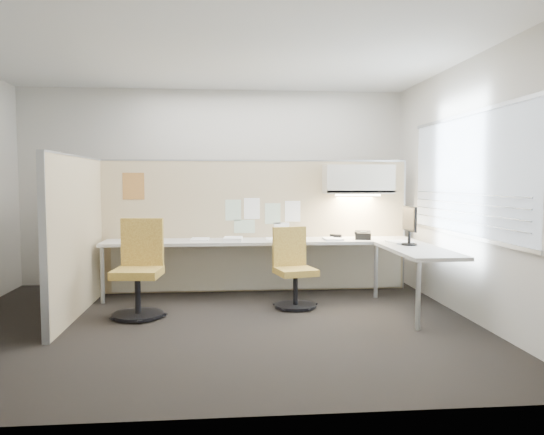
{
  "coord_description": "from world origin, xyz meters",
  "views": [
    {
      "loc": [
        0.12,
        -5.5,
        1.49
      ],
      "look_at": [
        0.7,
        0.8,
        1.05
      ],
      "focal_mm": 35.0,
      "sensor_mm": 36.0,
      "label": 1
    }
  ],
  "objects": [
    {
      "name": "window_pane",
      "position": [
        2.73,
        0.0,
        1.55
      ],
      "size": [
        0.01,
        2.8,
        1.3
      ],
      "primitive_type": "cube",
      "color": "#959FAD",
      "rests_on": "wall_right"
    },
    {
      "name": "paper_stack_4",
      "position": [
        1.52,
        1.18,
        0.74
      ],
      "size": [
        0.24,
        0.3,
        0.03
      ],
      "primitive_type": "cube",
      "rotation": [
        0.0,
        0.0,
        0.02
      ],
      "color": "white",
      "rests_on": "desk"
    },
    {
      "name": "overhead_bin",
      "position": [
        1.9,
        1.39,
        1.51
      ],
      "size": [
        0.9,
        0.36,
        0.38
      ],
      "primitive_type": "cube",
      "color": "beige",
      "rests_on": "partition_back"
    },
    {
      "name": "stapler",
      "position": [
        1.6,
        1.41,
        0.76
      ],
      "size": [
        0.15,
        0.08,
        0.05
      ],
      "primitive_type": "cube",
      "rotation": [
        0.0,
        0.0,
        -0.31
      ],
      "color": "black",
      "rests_on": "desk"
    },
    {
      "name": "paper_stack_3",
      "position": [
        0.79,
        1.32,
        0.74
      ],
      "size": [
        0.24,
        0.31,
        0.01
      ],
      "primitive_type": "cube",
      "rotation": [
        0.0,
        0.0,
        -0.05
      ],
      "color": "white",
      "rests_on": "desk"
    },
    {
      "name": "wall_right",
      "position": [
        2.75,
        0.0,
        1.4
      ],
      "size": [
        0.02,
        4.5,
        2.8
      ],
      "primitive_type": "cube",
      "color": "beige",
      "rests_on": "ground"
    },
    {
      "name": "chair_left",
      "position": [
        -0.81,
        0.38,
        0.49
      ],
      "size": [
        0.56,
        0.57,
        1.06
      ],
      "rotation": [
        0.0,
        0.0,
        -0.1
      ],
      "color": "black",
      "rests_on": "floor"
    },
    {
      "name": "wall_front",
      "position": [
        0.0,
        -2.25,
        1.4
      ],
      "size": [
        5.5,
        0.02,
        2.8
      ],
      "primitive_type": "cube",
      "color": "beige",
      "rests_on": "ground"
    },
    {
      "name": "coat_hook",
      "position": [
        -1.58,
        -0.21,
        1.42
      ],
      "size": [
        0.18,
        0.45,
        1.35
      ],
      "color": "silver",
      "rests_on": "partition_left"
    },
    {
      "name": "paper_stack_0",
      "position": [
        -1.01,
        1.27,
        0.75
      ],
      "size": [
        0.26,
        0.32,
        0.03
      ],
      "primitive_type": "cube",
      "rotation": [
        0.0,
        0.0,
        0.1
      ],
      "color": "white",
      "rests_on": "desk"
    },
    {
      "name": "monitor",
      "position": [
        2.3,
        0.53,
        0.99
      ],
      "size": [
        0.18,
        0.43,
        0.46
      ],
      "rotation": [
        0.0,
        0.0,
        1.55
      ],
      "color": "black",
      "rests_on": "desk"
    },
    {
      "name": "tape_dispenser",
      "position": [
        1.6,
        1.25,
        0.76
      ],
      "size": [
        0.12,
        0.09,
        0.06
      ],
      "primitive_type": "cube",
      "rotation": [
        0.0,
        0.0,
        -0.41
      ],
      "color": "black",
      "rests_on": "desk"
    },
    {
      "name": "wall_back",
      "position": [
        0.0,
        2.25,
        1.4
      ],
      "size": [
        5.5,
        0.02,
        2.8
      ],
      "primitive_type": "cube",
      "color": "beige",
      "rests_on": "ground"
    },
    {
      "name": "ceiling",
      "position": [
        0.0,
        0.0,
        2.8
      ],
      "size": [
        5.5,
        4.5,
        0.01
      ],
      "primitive_type": "cube",
      "color": "white",
      "rests_on": "wall_back"
    },
    {
      "name": "phone",
      "position": [
        1.92,
        1.21,
        0.78
      ],
      "size": [
        0.25,
        0.23,
        0.12
      ],
      "rotation": [
        0.0,
        0.0,
        -0.23
      ],
      "color": "black",
      "rests_on": "desk"
    },
    {
      "name": "task_light_strip",
      "position": [
        1.9,
        1.39,
        1.3
      ],
      "size": [
        0.6,
        0.06,
        0.02
      ],
      "primitive_type": "cube",
      "color": "#FFEABF",
      "rests_on": "overhead_bin"
    },
    {
      "name": "chair_right",
      "position": [
        0.94,
        0.64,
        0.43
      ],
      "size": [
        0.52,
        0.54,
        0.92
      ],
      "rotation": [
        0.0,
        0.0,
        0.23
      ],
      "color": "black",
      "rests_on": "floor"
    },
    {
      "name": "partition_back",
      "position": [
        0.55,
        1.6,
        0.88
      ],
      "size": [
        4.1,
        0.06,
        1.75
      ],
      "primitive_type": "cube",
      "color": "tan",
      "rests_on": "floor"
    },
    {
      "name": "paper_stack_5",
      "position": [
        2.26,
        0.76,
        0.74
      ],
      "size": [
        0.28,
        0.34,
        0.02
      ],
      "primitive_type": "cube",
      "rotation": [
        0.0,
        0.0,
        0.2
      ],
      "color": "white",
      "rests_on": "desk"
    },
    {
      "name": "paper_stack_1",
      "position": [
        -0.18,
        1.34,
        0.74
      ],
      "size": [
        0.24,
        0.31,
        0.02
      ],
      "primitive_type": "cube",
      "rotation": [
        0.0,
        0.0,
        -0.04
      ],
      "color": "white",
      "rests_on": "desk"
    },
    {
      "name": "pinned_papers",
      "position": [
        0.63,
        1.57,
        1.03
      ],
      "size": [
        1.01,
        0.0,
        0.47
      ],
      "color": "#8CBF8C",
      "rests_on": "partition_back"
    },
    {
      "name": "partition_left",
      "position": [
        -1.5,
        0.5,
        0.88
      ],
      "size": [
        0.06,
        2.2,
        1.75
      ],
      "primitive_type": "cube",
      "color": "tan",
      "rests_on": "floor"
    },
    {
      "name": "floor",
      "position": [
        0.0,
        0.0,
        -0.01
      ],
      "size": [
        5.5,
        4.5,
        0.01
      ],
      "primitive_type": "cube",
      "color": "black",
      "rests_on": "ground"
    },
    {
      "name": "paper_stack_2",
      "position": [
        0.24,
        1.17,
        0.75
      ],
      "size": [
        0.25,
        0.32,
        0.05
      ],
      "primitive_type": "cube",
      "rotation": [
        0.0,
        0.0,
        -0.08
      ],
      "color": "white",
      "rests_on": "desk"
    },
    {
      "name": "desk",
      "position": [
        0.93,
        1.13,
        0.6
      ],
      "size": [
        4.0,
        2.07,
        0.73
      ],
      "color": "beige",
      "rests_on": "floor"
    },
    {
      "name": "poster",
      "position": [
        -1.05,
        1.57,
        1.42
      ],
      "size": [
        0.28,
        0.0,
        0.35
      ],
      "primitive_type": "cube",
      "color": "orange",
      "rests_on": "partition_back"
    }
  ]
}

